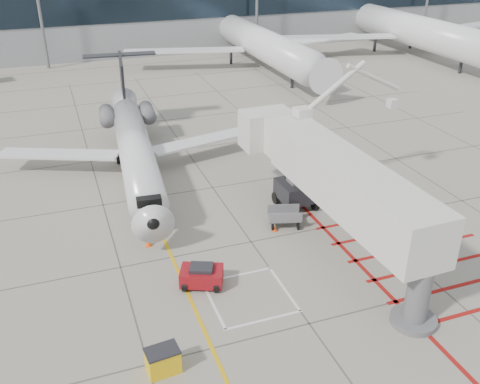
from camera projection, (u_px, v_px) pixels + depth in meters
name	position (u px, v px, depth m)	size (l,w,h in m)	color
ground_plane	(277.00, 278.00, 29.61)	(260.00, 260.00, 0.00)	gray
regional_jet	(136.00, 142.00, 38.37)	(21.40, 26.98, 7.07)	silver
jet_bridge	(348.00, 194.00, 30.15)	(9.30, 19.64, 7.86)	silver
pushback_tug	(202.00, 275.00, 28.75)	(2.26, 1.41, 1.32)	maroon
spill_bin	(163.00, 361.00, 23.23)	(1.41, 0.94, 1.22)	yellow
baggage_cart	(285.00, 217.00, 34.41)	(2.07, 1.31, 1.31)	slate
ground_power_unit	(394.00, 205.00, 35.60)	(2.04, 1.19, 1.62)	silver
cone_nose	(148.00, 242.00, 32.46)	(0.38, 0.38, 0.53)	#FF4E0D
cone_side	(275.00, 228.00, 34.03)	(0.31, 0.31, 0.44)	#FF460D
bg_aircraft_c	(257.00, 21.00, 70.62)	(35.19, 39.10, 11.73)	silver
bg_aircraft_d	(407.00, 8.00, 77.45)	(38.82, 43.13, 12.94)	silver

